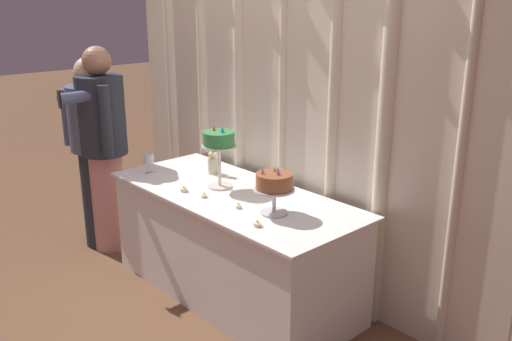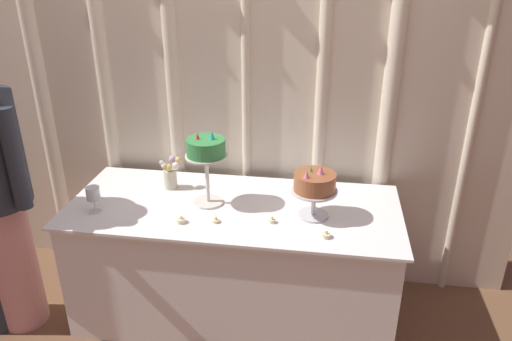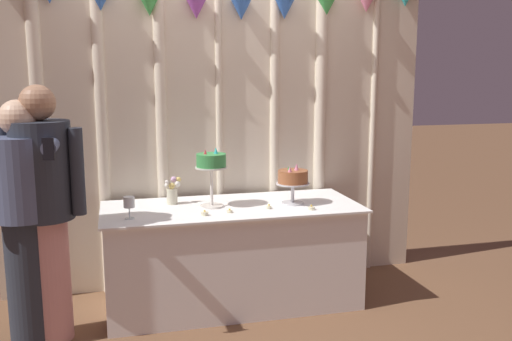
{
  "view_description": "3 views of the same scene",
  "coord_description": "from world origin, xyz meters",
  "px_view_note": "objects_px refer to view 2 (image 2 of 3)",
  "views": [
    {
      "loc": [
        2.63,
        -2.08,
        1.98
      ],
      "look_at": [
        0.15,
        0.17,
        0.91
      ],
      "focal_mm": 39.12,
      "sensor_mm": 36.0,
      "label": 1
    },
    {
      "loc": [
        0.48,
        -2.22,
        2.03
      ],
      "look_at": [
        0.12,
        0.16,
        0.93
      ],
      "focal_mm": 34.21,
      "sensor_mm": 36.0,
      "label": 2
    },
    {
      "loc": [
        -0.78,
        -3.7,
        1.69
      ],
      "look_at": [
        0.16,
        0.03,
        1.0
      ],
      "focal_mm": 38.97,
      "sensor_mm": 36.0,
      "label": 3
    }
  ],
  "objects_px": {
    "cake_display_nearleft": "(206,152)",
    "tealight_near_left": "(216,221)",
    "cake_display_nearright": "(315,185)",
    "tealight_far_left": "(181,221)",
    "tealight_near_right": "(272,221)",
    "wine_glass": "(93,194)",
    "tealight_far_right": "(326,235)",
    "flower_vase": "(171,174)",
    "cake_table": "(234,261)"
  },
  "relations": [
    {
      "from": "cake_display_nearleft",
      "to": "tealight_near_left",
      "type": "relative_size",
      "value": 10.45
    },
    {
      "from": "cake_display_nearright",
      "to": "tealight_far_left",
      "type": "xyz_separation_m",
      "value": [
        -0.67,
        -0.17,
        -0.17
      ]
    },
    {
      "from": "tealight_far_left",
      "to": "tealight_near_left",
      "type": "height_order",
      "value": "tealight_far_left"
    },
    {
      "from": "tealight_near_left",
      "to": "cake_display_nearright",
      "type": "bearing_deg",
      "value": 15.67
    },
    {
      "from": "cake_display_nearleft",
      "to": "tealight_near_right",
      "type": "xyz_separation_m",
      "value": [
        0.38,
        -0.16,
        -0.29
      ]
    },
    {
      "from": "cake_display_nearright",
      "to": "wine_glass",
      "type": "distance_m",
      "value": 1.17
    },
    {
      "from": "tealight_near_right",
      "to": "cake_display_nearleft",
      "type": "bearing_deg",
      "value": 157.26
    },
    {
      "from": "tealight_far_left",
      "to": "tealight_far_right",
      "type": "bearing_deg",
      "value": -2.19
    },
    {
      "from": "cake_display_nearright",
      "to": "flower_vase",
      "type": "relative_size",
      "value": 1.49
    },
    {
      "from": "cake_display_nearright",
      "to": "wine_glass",
      "type": "height_order",
      "value": "cake_display_nearright"
    },
    {
      "from": "cake_table",
      "to": "cake_display_nearleft",
      "type": "relative_size",
      "value": 4.3
    },
    {
      "from": "cake_display_nearright",
      "to": "tealight_far_right",
      "type": "xyz_separation_m",
      "value": [
        0.07,
        -0.2,
        -0.17
      ]
    },
    {
      "from": "cake_table",
      "to": "flower_vase",
      "type": "distance_m",
      "value": 0.63
    },
    {
      "from": "tealight_near_left",
      "to": "tealight_near_right",
      "type": "relative_size",
      "value": 1.07
    },
    {
      "from": "tealight_near_right",
      "to": "tealight_far_left",
      "type": "bearing_deg",
      "value": -171.25
    },
    {
      "from": "tealight_near_right",
      "to": "flower_vase",
      "type": "bearing_deg",
      "value": 154.07
    },
    {
      "from": "flower_vase",
      "to": "tealight_near_right",
      "type": "xyz_separation_m",
      "value": [
        0.64,
        -0.31,
        -0.08
      ]
    },
    {
      "from": "cake_display_nearright",
      "to": "flower_vase",
      "type": "bearing_deg",
      "value": 165.91
    },
    {
      "from": "cake_table",
      "to": "tealight_near_right",
      "type": "relative_size",
      "value": 48.15
    },
    {
      "from": "tealight_far_left",
      "to": "cake_display_nearleft",
      "type": "bearing_deg",
      "value": 69.04
    },
    {
      "from": "cake_display_nearright",
      "to": "tealight_near_left",
      "type": "distance_m",
      "value": 0.54
    },
    {
      "from": "wine_glass",
      "to": "tealight_far_left",
      "type": "distance_m",
      "value": 0.5
    },
    {
      "from": "cake_display_nearright",
      "to": "tealight_near_right",
      "type": "distance_m",
      "value": 0.29
    },
    {
      "from": "cake_display_nearleft",
      "to": "flower_vase",
      "type": "height_order",
      "value": "cake_display_nearleft"
    },
    {
      "from": "flower_vase",
      "to": "wine_glass",
      "type": "bearing_deg",
      "value": -132.65
    },
    {
      "from": "wine_glass",
      "to": "tealight_near_left",
      "type": "distance_m",
      "value": 0.67
    },
    {
      "from": "wine_glass",
      "to": "flower_vase",
      "type": "distance_m",
      "value": 0.47
    },
    {
      "from": "tealight_far_left",
      "to": "tealight_near_right",
      "type": "height_order",
      "value": "tealight_far_left"
    },
    {
      "from": "tealight_near_left",
      "to": "tealight_far_right",
      "type": "relative_size",
      "value": 0.86
    },
    {
      "from": "cake_table",
      "to": "tealight_far_right",
      "type": "bearing_deg",
      "value": -25.89
    },
    {
      "from": "tealight_far_left",
      "to": "tealight_far_right",
      "type": "xyz_separation_m",
      "value": [
        0.75,
        -0.03,
        -0.0
      ]
    },
    {
      "from": "flower_vase",
      "to": "tealight_far_left",
      "type": "distance_m",
      "value": 0.43
    },
    {
      "from": "cake_table",
      "to": "tealight_far_left",
      "type": "xyz_separation_m",
      "value": [
        -0.23,
        -0.22,
        0.38
      ]
    },
    {
      "from": "cake_display_nearleft",
      "to": "flower_vase",
      "type": "relative_size",
      "value": 2.13
    },
    {
      "from": "wine_glass",
      "to": "tealight_far_right",
      "type": "distance_m",
      "value": 1.24
    },
    {
      "from": "cake_table",
      "to": "cake_display_nearleft",
      "type": "height_order",
      "value": "cake_display_nearleft"
    },
    {
      "from": "tealight_far_right",
      "to": "flower_vase",
      "type": "bearing_deg",
      "value": 155.89
    },
    {
      "from": "cake_display_nearleft",
      "to": "wine_glass",
      "type": "relative_size",
      "value": 2.89
    },
    {
      "from": "tealight_far_left",
      "to": "flower_vase",
      "type": "bearing_deg",
      "value": 114.33
    },
    {
      "from": "tealight_far_left",
      "to": "tealight_far_right",
      "type": "distance_m",
      "value": 0.75
    },
    {
      "from": "tealight_far_left",
      "to": "tealight_near_right",
      "type": "xyz_separation_m",
      "value": [
        0.47,
        0.07,
        -0.0
      ]
    },
    {
      "from": "cake_display_nearleft",
      "to": "cake_display_nearright",
      "type": "height_order",
      "value": "cake_display_nearleft"
    },
    {
      "from": "wine_glass",
      "to": "cake_table",
      "type": "bearing_deg",
      "value": 14.17
    },
    {
      "from": "cake_table",
      "to": "tealight_far_right",
      "type": "relative_size",
      "value": 38.68
    },
    {
      "from": "cake_display_nearright",
      "to": "wine_glass",
      "type": "relative_size",
      "value": 2.01
    },
    {
      "from": "cake_display_nearright",
      "to": "cake_display_nearleft",
      "type": "bearing_deg",
      "value": 174.16
    },
    {
      "from": "cake_table",
      "to": "tealight_near_right",
      "type": "xyz_separation_m",
      "value": [
        0.24,
        -0.15,
        0.38
      ]
    },
    {
      "from": "tealight_far_left",
      "to": "cake_display_nearright",
      "type": "bearing_deg",
      "value": 14.23
    },
    {
      "from": "flower_vase",
      "to": "tealight_far_right",
      "type": "distance_m",
      "value": 1.01
    },
    {
      "from": "tealight_far_right",
      "to": "wine_glass",
      "type": "bearing_deg",
      "value": 176.85
    }
  ]
}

